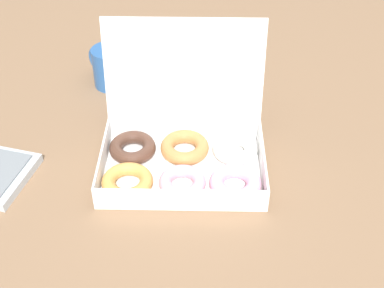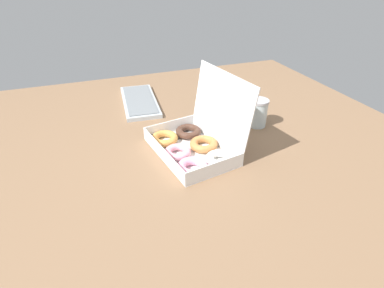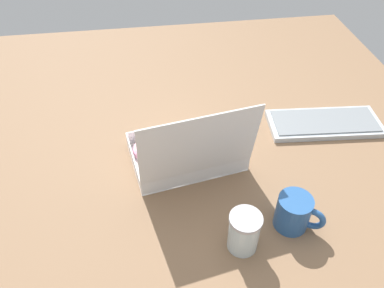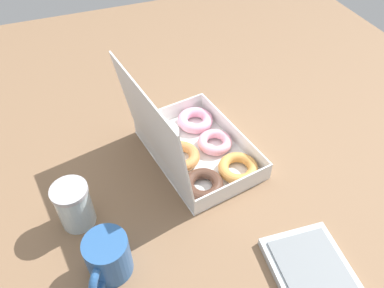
% 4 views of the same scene
% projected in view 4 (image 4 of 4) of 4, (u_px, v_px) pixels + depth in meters
% --- Properties ---
extents(ground_plane, '(1.80, 1.80, 0.02)m').
position_uv_depth(ground_plane, '(195.00, 150.00, 1.00)').
color(ground_plane, '#816145').
extents(donut_box, '(0.36, 0.30, 0.27)m').
position_uv_depth(donut_box, '(193.00, 147.00, 0.95)').
color(donut_box, white).
rests_on(donut_box, ground_plane).
extents(coffee_mug, '(0.12, 0.09, 0.10)m').
position_uv_depth(coffee_mug, '(107.00, 258.00, 0.71)').
color(coffee_mug, '#2B5998').
rests_on(coffee_mug, ground_plane).
extents(glass_jar, '(0.08, 0.08, 0.11)m').
position_uv_depth(glass_jar, '(74.00, 205.00, 0.79)').
color(glass_jar, silver).
rests_on(glass_jar, ground_plane).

